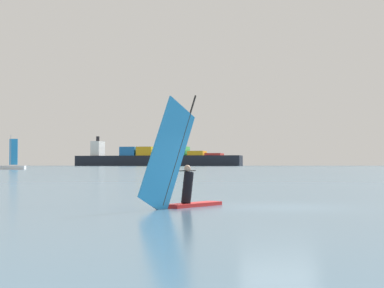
# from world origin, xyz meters

# --- Properties ---
(ground_plane) EXTENTS (4000.00, 4000.00, 0.00)m
(ground_plane) POSITION_xyz_m (0.00, 0.00, 0.00)
(ground_plane) COLOR #476B84
(windsurfer) EXTENTS (2.86, 3.30, 3.94)m
(windsurfer) POSITION_xyz_m (-3.22, 0.03, 0.99)
(windsurfer) COLOR red
(windsurfer) RESTS_ON ground_plane
(cargo_ship) EXTENTS (196.69, 79.92, 35.45)m
(cargo_ship) POSITION_xyz_m (-6.51, 705.96, 9.15)
(cargo_ship) COLOR black
(cargo_ship) RESTS_ON ground_plane
(distant_headland) EXTENTS (1311.66, 539.02, 27.18)m
(distant_headland) POSITION_xyz_m (15.61, 1464.75, 13.59)
(distant_headland) COLOR #60665B
(distant_headland) RESTS_ON ground_plane
(small_sailboat) EXTENTS (8.50, 2.66, 10.19)m
(small_sailboat) POSITION_xyz_m (-47.16, 163.77, 0.87)
(small_sailboat) COLOR white
(small_sailboat) RESTS_ON ground_plane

